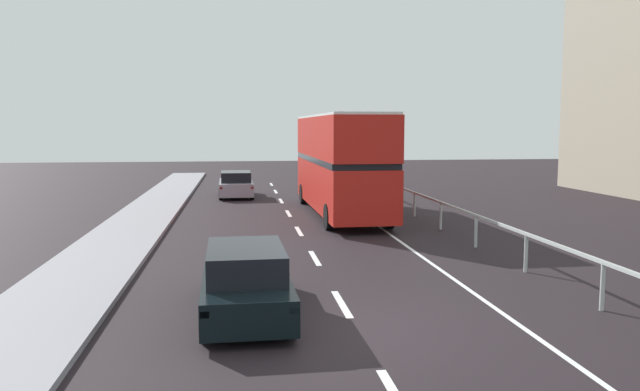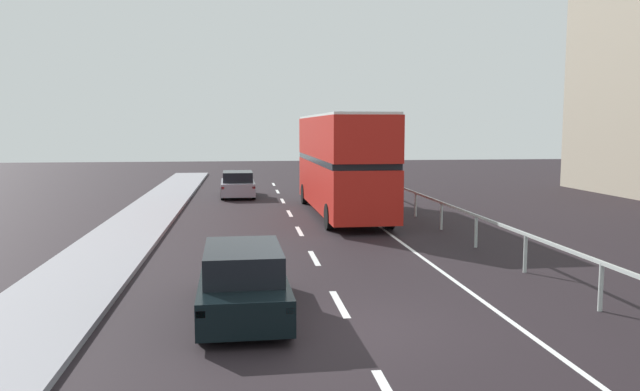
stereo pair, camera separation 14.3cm
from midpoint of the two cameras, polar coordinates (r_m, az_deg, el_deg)
The scene contains 7 objects.
ground_plane at distance 12.37m, azimuth 3.20°, elevation -12.05°, with size 74.95×120.00×0.10m, color black.
near_sidewalk_kerb at distance 12.82m, azimuth -25.88°, elevation -11.47°, with size 2.60×80.00×0.14m, color gray.
lane_paint_markings at distance 21.19m, azimuth 4.21°, elevation -4.17°, with size 3.34×46.00×0.01m.
bridge_side_railing at distance 22.07m, azimuth 12.76°, elevation -1.61°, with size 0.10×42.00×1.07m.
double_decker_bus_red at distance 27.15m, azimuth 2.15°, elevation 3.14°, with size 2.74×11.17×4.40m.
hatchback_car_near at distance 12.97m, azimuth -6.80°, elevation -7.84°, with size 1.86×4.60×1.44m.
sedan_car_ahead at distance 34.67m, azimuth -7.48°, elevation 1.01°, with size 1.93×4.39×1.42m.
Camera 2 is at (-2.06, -11.56, 3.84)m, focal length 34.68 mm.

